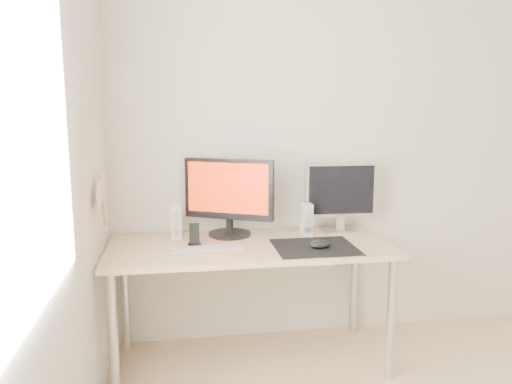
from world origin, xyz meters
TOP-DOWN VIEW (x-y plane):
  - wall_back at (0.00, 1.75)m, footprint 3.50×0.00m
  - wall_left at (-1.75, 0.00)m, footprint 0.00×3.50m
  - window_pane at (-1.74, 0.00)m, footprint 0.00×1.30m
  - mousepad at (-0.58, 1.25)m, footprint 0.45×0.40m
  - mouse at (-0.56, 1.22)m, footprint 0.12×0.07m
  - desk at (-0.93, 1.38)m, footprint 1.60×0.70m
  - main_monitor at (-1.03, 1.58)m, footprint 0.52×0.35m
  - second_monitor at (-0.33, 1.58)m, footprint 0.45×0.17m
  - speaker_left at (-1.34, 1.57)m, footprint 0.06×0.08m
  - speaker_right at (-0.56, 1.51)m, footprint 0.06×0.08m
  - keyboard at (-1.18, 1.29)m, footprint 0.43×0.15m
  - phone_dock at (-1.24, 1.39)m, footprint 0.07×0.06m
  - pennant at (-1.72, 1.24)m, footprint 0.01×0.23m

SIDE VIEW (x-z plane):
  - desk at x=-0.93m, z-range 0.29..1.02m
  - mousepad at x=-0.58m, z-range 0.73..0.73m
  - keyboard at x=-1.18m, z-range 0.73..0.75m
  - mouse at x=-0.56m, z-range 0.73..0.78m
  - phone_dock at x=-1.24m, z-range 0.70..0.83m
  - speaker_left at x=-1.34m, z-range 0.73..0.92m
  - speaker_right at x=-0.56m, z-range 0.73..0.92m
  - second_monitor at x=-0.33m, z-range 0.75..1.19m
  - main_monitor at x=-1.03m, z-range 0.75..1.22m
  - pennant at x=-1.72m, z-range 0.90..1.19m
  - wall_back at x=0.00m, z-range -0.50..3.00m
  - wall_left at x=-1.75m, z-range -0.50..3.00m
  - window_pane at x=-1.74m, z-range 0.85..2.15m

